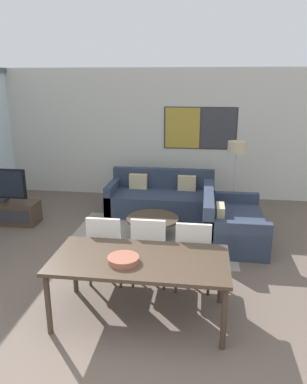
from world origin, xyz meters
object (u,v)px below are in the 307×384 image
Objects in this scene: sofa_main at (161,199)px; dining_chair_left at (107,245)px; dining_chair_right at (193,252)px; sofa_side at (228,225)px; dining_chair_centre at (150,247)px; coffee_table at (153,222)px; fruit_bowl at (123,259)px; floor_lamp at (236,154)px; dining_table at (140,264)px.

sofa_main is 2.22× the size of dining_chair_left.
dining_chair_right is at bearing -75.73° from sofa_main.
sofa_side is 1.91m from dining_chair_centre.
fruit_bowl is (0.01, -2.33, 0.50)m from coffee_table.
sofa_main is at bearing 90.23° from fruit_bowl.
floor_lamp reaches higher than sofa_side.
dining_chair_centre is 2.80× the size of fruit_bowl.
fruit_bowl reaches higher than dining_table.
dining_table reaches higher than coffee_table.
dining_chair_centre is at bearing 2.80° from dining_chair_left.
sofa_side is at bearing 44.33° from dining_chair_left.
floor_lamp reaches higher than coffee_table.
dining_chair_left reaches higher than dining_table.
coffee_table is 0.60× the size of floor_lamp.
sofa_main reaches higher than fruit_bowl.
dining_chair_left is 0.55m from dining_chair_centre.
sofa_side reaches higher than coffee_table.
sofa_main is 1.09× the size of dining_table.
dining_chair_centre is (0.17, -2.79, 0.25)m from sofa_main.
coffee_table is at bearing 90.36° from fruit_bowl.
dining_chair_centre is at bearing 145.54° from sofa_side.
floor_lamp reaches higher than fruit_bowl.
dining_chair_left is at bearing 178.49° from dining_chair_right.
sofa_side is 2.54m from dining_table.
dining_table is at bearing -85.60° from coffee_table.
floor_lamp is (1.24, 3.50, 0.56)m from dining_table.
sofa_main is at bearing 45.22° from sofa_side.
sofa_main is at bearing 90.00° from coffee_table.
dining_table is at bearing -130.05° from dining_chair_right.
dining_chair_centre is (-1.07, -1.56, 0.25)m from sofa_side.
dining_chair_right is (0.72, -2.85, 0.25)m from sofa_main.
sofa_main is 2.22× the size of dining_chair_right.
coffee_table is 0.94× the size of dining_chair_centre.
dining_chair_left is at bearing -177.20° from dining_chair_centre.
dining_chair_right is (0.55, -0.06, 0.00)m from dining_chair_centre.
fruit_bowl is at bearing -111.10° from floor_lamp.
coffee_table is 1.73m from dining_chair_right.
sofa_side is 1.57m from floor_lamp.
sofa_main is 6.22× the size of fruit_bowl.
dining_chair_centre reaches higher than dining_table.
dining_chair_left is 2.80× the size of fruit_bowl.
dining_table is at bearing -51.17° from dining_chair_left.
floor_lamp is (1.40, 3.62, 0.46)m from fruit_bowl.
sofa_side is 4.80× the size of fruit_bowl.
sofa_side is 2.28m from dining_chair_left.
floor_lamp is at bearing 57.51° from dining_chair_left.
dining_table is 2.03× the size of dining_chair_centre.
dining_chair_centre is at bearing 79.36° from fruit_bowl.
dining_table is 3.76m from floor_lamp.
dining_table is (-1.07, -2.27, 0.39)m from sofa_side.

